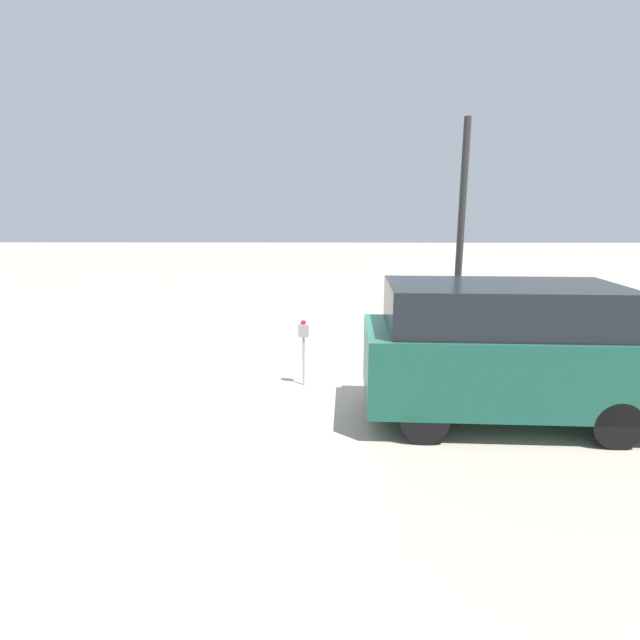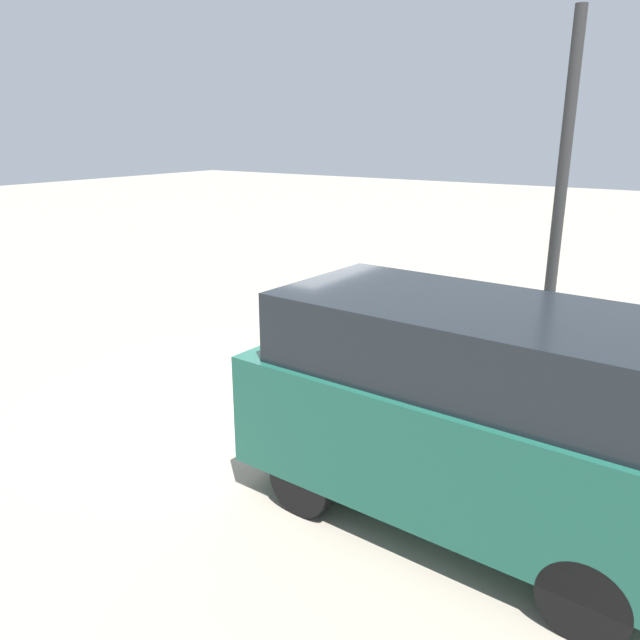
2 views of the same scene
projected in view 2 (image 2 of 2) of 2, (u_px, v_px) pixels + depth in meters
The scene contains 4 objects.
ground_plane at pixel (294, 404), 9.33m from camera, with size 80.00×80.00×0.00m, color gray.
parking_meter_near at pixel (295, 331), 9.46m from camera, with size 0.21×0.13×1.36m.
lamp_post at pixel (548, 307), 8.46m from camera, with size 0.44×0.44×5.37m.
parked_van at pixel (468, 409), 6.23m from camera, with size 4.71×2.22×2.35m.
Camera 2 is at (5.16, -6.84, 3.94)m, focal length 35.00 mm.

